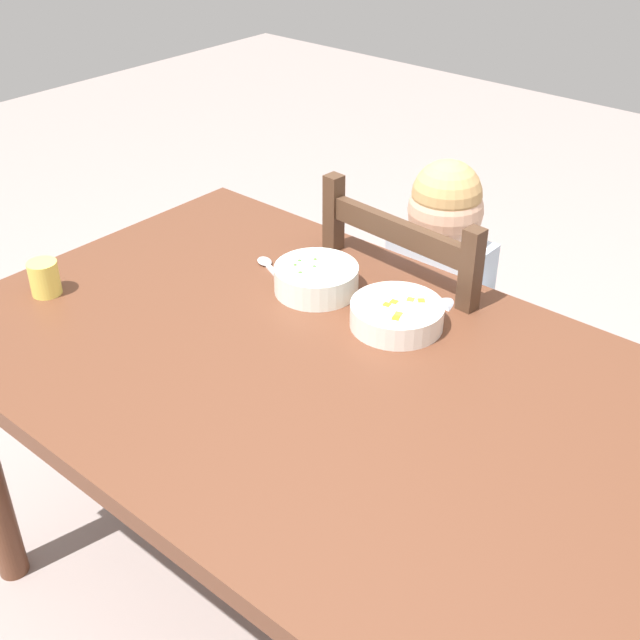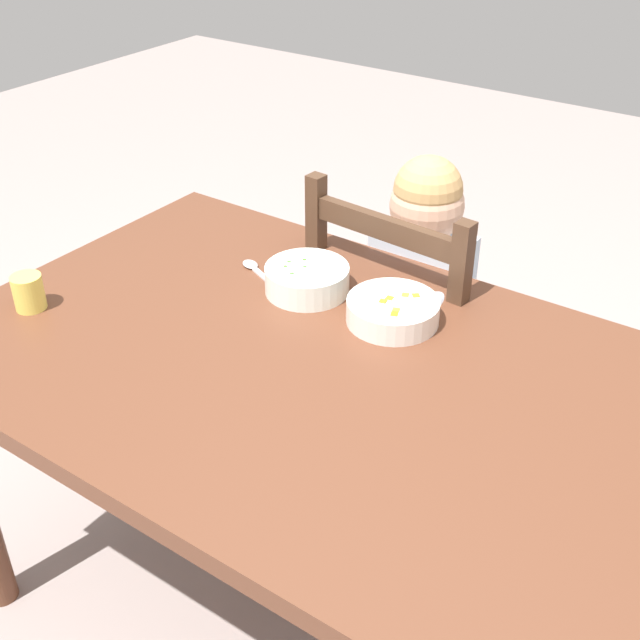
{
  "view_description": "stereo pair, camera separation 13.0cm",
  "coord_description": "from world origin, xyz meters",
  "views": [
    {
      "loc": [
        0.81,
        -0.92,
        1.59
      ],
      "look_at": [
        -0.03,
        0.06,
        0.77
      ],
      "focal_mm": 45.75,
      "sensor_mm": 36.0,
      "label": 1
    },
    {
      "loc": [
        0.71,
        -1.0,
        1.59
      ],
      "look_at": [
        -0.03,
        0.06,
        0.77
      ],
      "focal_mm": 45.75,
      "sensor_mm": 36.0,
      "label": 2
    }
  ],
  "objects": [
    {
      "name": "ground_plane",
      "position": [
        0.0,
        0.0,
        0.0
      ],
      "size": [
        8.0,
        8.0,
        0.0
      ],
      "primitive_type": "plane",
      "color": "gray"
    },
    {
      "name": "dining_table",
      "position": [
        0.0,
        0.0,
        0.62
      ],
      "size": [
        1.42,
        0.91,
        0.72
      ],
      "color": "brown",
      "rests_on": "ground"
    },
    {
      "name": "dining_chair",
      "position": [
        -0.06,
        0.5,
        0.43
      ],
      "size": [
        0.45,
        0.45,
        0.89
      ],
      "color": "#4A3121",
      "rests_on": "ground"
    },
    {
      "name": "child_figure",
      "position": [
        -0.06,
        0.5,
        0.62
      ],
      "size": [
        0.32,
        0.31,
        0.94
      ],
      "color": "silver",
      "rests_on": "ground"
    },
    {
      "name": "bowl_of_peas",
      "position": [
        -0.16,
        0.2,
        0.75
      ],
      "size": [
        0.18,
        0.18,
        0.06
      ],
      "color": "white",
      "rests_on": "dining_table"
    },
    {
      "name": "bowl_of_carrots",
      "position": [
        0.05,
        0.2,
        0.74
      ],
      "size": [
        0.18,
        0.18,
        0.05
      ],
      "color": "white",
      "rests_on": "dining_table"
    },
    {
      "name": "spoon",
      "position": [
        -0.31,
        0.21,
        0.72
      ],
      "size": [
        0.13,
        0.07,
        0.01
      ],
      "color": "silver",
      "rests_on": "dining_table"
    },
    {
      "name": "drinking_cup",
      "position": [
        -0.58,
        -0.17,
        0.75
      ],
      "size": [
        0.06,
        0.06,
        0.07
      ],
      "primitive_type": "cylinder",
      "color": "#ECD75A",
      "rests_on": "dining_table"
    }
  ]
}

